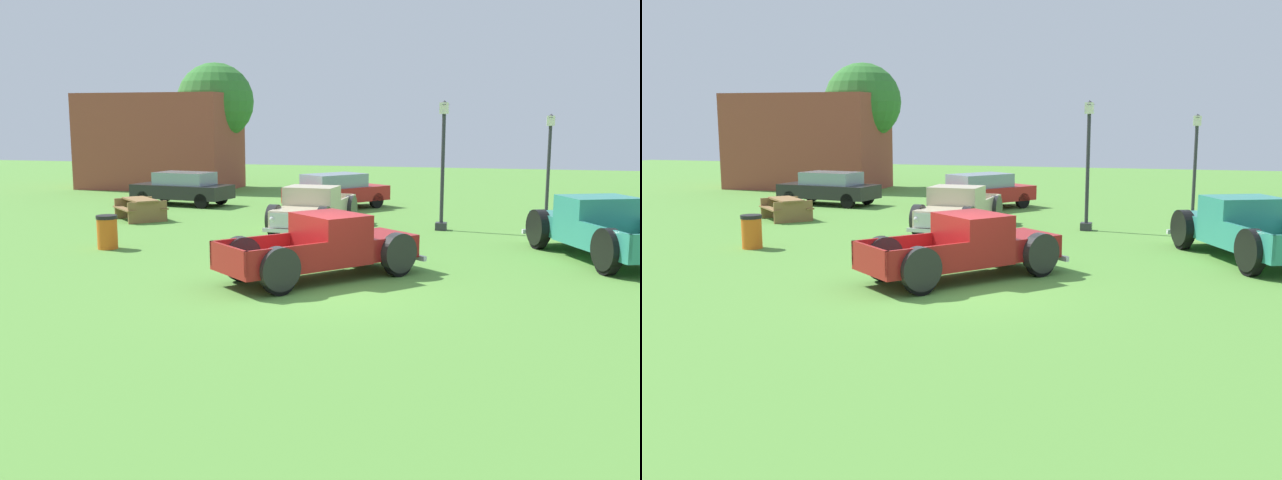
{
  "view_description": "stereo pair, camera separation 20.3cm",
  "coord_description": "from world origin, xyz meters",
  "views": [
    {
      "loc": [
        4.05,
        -14.91,
        3.63
      ],
      "look_at": [
        -0.19,
        0.83,
        0.9
      ],
      "focal_mm": 40.88,
      "sensor_mm": 36.0,
      "label": 1
    },
    {
      "loc": [
        4.25,
        -14.86,
        3.63
      ],
      "look_at": [
        -0.19,
        0.83,
        0.9
      ],
      "focal_mm": 40.88,
      "sensor_mm": 36.0,
      "label": 2
    }
  ],
  "objects": [
    {
      "name": "ground_plane",
      "position": [
        0.0,
        0.0,
        0.0
      ],
      "size": [
        80.0,
        80.0,
        0.0
      ],
      "primitive_type": "plane",
      "color": "#548C38"
    },
    {
      "name": "picnic_table",
      "position": [
        -8.98,
        8.54,
        0.49
      ],
      "size": [
        2.33,
        2.31,
        0.78
      ],
      "color": "olive",
      "rests_on": "ground_plane"
    },
    {
      "name": "lamp_post_far",
      "position": [
        1.73,
        8.97,
        2.2
      ],
      "size": [
        0.36,
        0.36,
        4.2
      ],
      "color": "#2D2D33",
      "rests_on": "ground_plane"
    },
    {
      "name": "pickup_truck_foreground",
      "position": [
        0.03,
        1.09,
        0.71
      ],
      "size": [
        4.42,
        4.8,
        1.48
      ],
      "color": "maroon",
      "rests_on": "ground_plane"
    },
    {
      "name": "brick_pavilion",
      "position": [
        -14.01,
        19.93,
        2.44
      ],
      "size": [
        7.86,
        4.17,
        4.88
      ],
      "color": "brown",
      "rests_on": "ground_plane"
    },
    {
      "name": "sedan_distant_a",
      "position": [
        -9.54,
        13.2,
        0.73
      ],
      "size": [
        4.37,
        2.26,
        1.4
      ],
      "color": "black",
      "rests_on": "ground_plane"
    },
    {
      "name": "sedan_distant_b",
      "position": [
        -2.95,
        13.53,
        0.75
      ],
      "size": [
        3.95,
        4.49,
        1.43
      ],
      "color": "#B21E1E",
      "rests_on": "ground_plane"
    },
    {
      "name": "pickup_truck_behind_right",
      "position": [
        -2.28,
        7.5,
        0.7
      ],
      "size": [
        2.0,
        4.86,
        1.47
      ],
      "color": "#C6B793",
      "rests_on": "ground_plane"
    },
    {
      "name": "pickup_truck_behind_left",
      "position": [
        6.11,
        5.26,
        0.77
      ],
      "size": [
        3.87,
        5.6,
        1.62
      ],
      "color": "#2D8475",
      "rests_on": "ground_plane"
    },
    {
      "name": "oak_tree_east",
      "position": [
        -11.2,
        20.8,
        4.47
      ],
      "size": [
        3.98,
        3.98,
        6.48
      ],
      "color": "brown",
      "rests_on": "ground_plane"
    },
    {
      "name": "trash_can",
      "position": [
        -6.99,
        3.03,
        0.48
      ],
      "size": [
        0.59,
        0.59,
        0.95
      ],
      "color": "orange",
      "rests_on": "ground_plane"
    },
    {
      "name": "lamp_post_near",
      "position": [
        5.17,
        12.87,
        1.99
      ],
      "size": [
        0.36,
        0.36,
        3.79
      ],
      "color": "#2D2D33",
      "rests_on": "ground_plane"
    }
  ]
}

